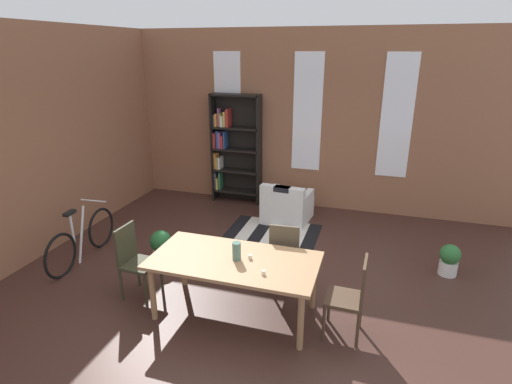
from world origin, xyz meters
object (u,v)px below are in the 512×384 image
at_px(vase_on_table, 237,251).
at_px(dining_chair_head_left, 135,259).
at_px(bicycle_second, 82,239).
at_px(potted_plant_corner, 449,259).
at_px(dining_chair_far_right, 285,253).
at_px(dining_chair_head_right, 351,295).
at_px(bookshelf_tall, 233,147).
at_px(armchair_white, 287,207).
at_px(potted_plant_by_shelf, 161,245).
at_px(dining_table, 234,265).

bearing_deg(vase_on_table, dining_chair_head_left, 179.85).
height_order(bicycle_second, potted_plant_corner, bicycle_second).
bearing_deg(dining_chair_far_right, dining_chair_head_right, -38.38).
bearing_deg(dining_chair_head_left, bookshelf_tall, 90.15).
relative_size(bicycle_second, potted_plant_corner, 3.53).
distance_m(dining_chair_head_left, dining_chair_head_right, 2.69).
relative_size(dining_chair_head_left, bicycle_second, 0.59).
height_order(dining_chair_head_left, bicycle_second, dining_chair_head_left).
distance_m(dining_chair_far_right, armchair_white, 2.26).
relative_size(armchair_white, bicycle_second, 0.54).
bearing_deg(bookshelf_tall, dining_chair_head_right, -53.37).
distance_m(vase_on_table, potted_plant_corner, 3.13).
relative_size(armchair_white, potted_plant_by_shelf, 1.74).
height_order(vase_on_table, dining_chair_head_right, dining_chair_head_right).
xyz_separation_m(dining_chair_head_right, dining_chair_far_right, (-0.90, 0.72, 0.00)).
height_order(dining_table, dining_chair_head_left, dining_chair_head_left).
height_order(dining_chair_head_left, potted_plant_by_shelf, dining_chair_head_left).
distance_m(dining_chair_head_left, potted_plant_corner, 4.29).
distance_m(vase_on_table, bicycle_second, 2.78).
bearing_deg(potted_plant_corner, bookshelf_tall, 154.12).
bearing_deg(dining_table, vase_on_table, -0.00).
relative_size(dining_chair_head_right, potted_plant_by_shelf, 1.90).
relative_size(vase_on_table, dining_chair_head_left, 0.23).
xyz_separation_m(bookshelf_tall, potted_plant_by_shelf, (-0.12, -2.78, -0.87)).
xyz_separation_m(armchair_white, potted_plant_by_shelf, (-1.43, -2.05, -0.00)).
bearing_deg(potted_plant_by_shelf, dining_chair_far_right, -4.13).
xyz_separation_m(armchair_white, potted_plant_corner, (2.61, -1.18, -0.04)).
relative_size(bookshelf_tall, armchair_white, 2.52).
relative_size(dining_chair_far_right, potted_plant_corner, 2.08).
xyz_separation_m(vase_on_table, potted_plant_corner, (2.54, 1.72, -0.60)).
bearing_deg(dining_chair_head_left, dining_chair_head_right, -0.12).
height_order(armchair_white, potted_plant_corner, armchair_white).
relative_size(dining_table, vase_on_table, 9.03).
height_order(vase_on_table, potted_plant_corner, vase_on_table).
height_order(potted_plant_by_shelf, potted_plant_corner, potted_plant_by_shelf).
bearing_deg(vase_on_table, dining_chair_far_right, 60.19).
xyz_separation_m(vase_on_table, armchair_white, (-0.08, 2.91, -0.56)).
bearing_deg(potted_plant_corner, dining_table, -146.14).
distance_m(bicycle_second, potted_plant_corner, 5.34).
bearing_deg(dining_chair_head_right, dining_chair_head_left, 179.88).
distance_m(dining_table, bicycle_second, 2.72).
bearing_deg(bicycle_second, dining_chair_far_right, 2.53).
bearing_deg(bookshelf_tall, potted_plant_corner, -25.88).
height_order(dining_chair_head_right, potted_plant_corner, dining_chair_head_right).
height_order(dining_chair_far_right, bookshelf_tall, bookshelf_tall).
bearing_deg(potted_plant_corner, dining_chair_far_right, -154.59).
relative_size(dining_table, bookshelf_tall, 0.88).
height_order(dining_chair_head_right, potted_plant_by_shelf, dining_chair_head_right).
height_order(dining_chair_far_right, potted_plant_by_shelf, dining_chair_far_right).
relative_size(dining_table, bicycle_second, 1.21).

